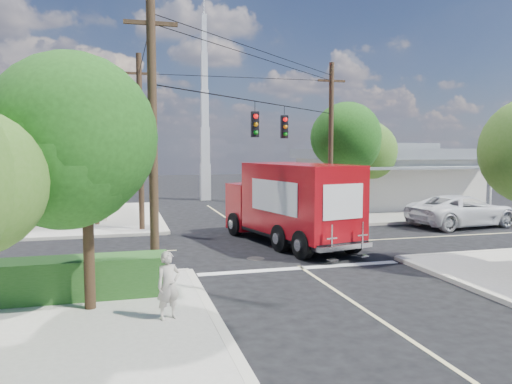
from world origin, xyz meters
name	(u,v)px	position (x,y,z in m)	size (l,w,h in m)	color
ground	(268,246)	(0.00, 0.00, 0.00)	(120.00, 120.00, 0.00)	black
sidewalk_ne	(372,208)	(10.88, 10.88, 0.07)	(14.12, 14.12, 0.14)	#A39D93
sidewalk_nw	(40,219)	(-10.88, 10.88, 0.07)	(14.12, 14.12, 0.14)	#A39D93
road_markings	(278,252)	(0.00, -1.47, 0.01)	(32.00, 32.00, 0.01)	beige
building_ne	(385,175)	(12.50, 11.97, 2.32)	(11.80, 10.20, 4.50)	beige
building_nw	(23,182)	(-12.00, 12.46, 2.22)	(10.80, 10.20, 4.30)	beige
radio_tower	(205,132)	(0.50, 20.00, 5.64)	(0.80, 0.80, 17.00)	silver
tree_sw_front	(86,146)	(-6.99, -7.54, 4.33)	(3.88, 3.78, 6.03)	#422D1C
tree_ne_front	(351,140)	(7.21, 6.76, 4.77)	(4.21, 4.14, 6.66)	#422D1C
tree_ne_back	(373,150)	(9.81, 8.96, 4.19)	(3.77, 3.66, 5.82)	#422D1C
palm_nw_front	(95,134)	(-7.50, 7.50, 5.04)	(3.01, 3.08, 5.59)	#422D1C
palm_nw_back	(59,141)	(-9.50, 9.00, 4.67)	(3.01, 3.08, 5.19)	#422D1C
utility_poles	(225,139)	(-1.58, 1.60, 4.67)	(12.00, 10.68, 9.00)	#473321
picket_fence	(65,272)	(-7.80, -5.60, 0.68)	(5.94, 0.06, 1.00)	silver
hedge_sw	(54,279)	(-8.00, -6.40, 0.69)	(6.20, 1.20, 1.10)	#1E4C18
vending_boxes	(343,209)	(6.50, 6.20, 0.69)	(1.90, 0.50, 1.10)	#AE0E19
delivery_truck	(290,204)	(1.03, 0.03, 1.83)	(4.26, 8.66, 3.60)	black
parked_car	(463,211)	(11.87, 2.46, 0.86)	(2.86, 6.21, 1.73)	silver
pedestrian	(168,285)	(-5.11, -8.85, 0.97)	(0.61, 0.40, 1.66)	#B8AD9F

